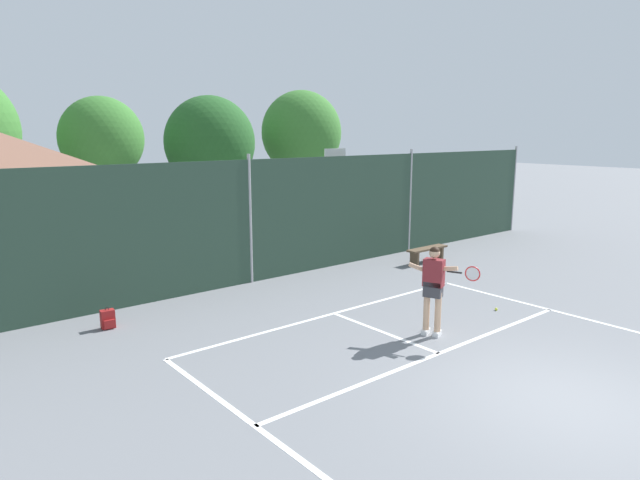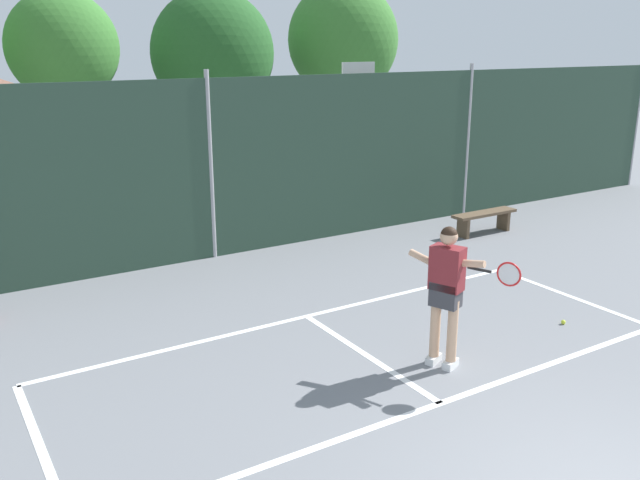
{
  "view_description": "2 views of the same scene",
  "coord_description": "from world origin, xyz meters",
  "px_view_note": "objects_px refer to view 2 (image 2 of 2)",
  "views": [
    {
      "loc": [
        -7.94,
        -3.64,
        4.11
      ],
      "look_at": [
        1.1,
        7.34,
        1.31
      ],
      "focal_mm": 30.92,
      "sensor_mm": 36.0,
      "label": 1
    },
    {
      "loc": [
        -4.84,
        -2.69,
        4.02
      ],
      "look_at": [
        0.56,
        6.01,
        1.0
      ],
      "focal_mm": 37.92,
      "sensor_mm": 36.0,
      "label": 2
    }
  ],
  "objects_px": {
    "tennis_player": "(447,284)",
    "courtside_bench": "(484,217)",
    "tennis_ball": "(563,322)",
    "basketball_hoop": "(357,116)"
  },
  "relations": [
    {
      "from": "tennis_ball",
      "to": "basketball_hoop",
      "type": "bearing_deg",
      "value": 79.31
    },
    {
      "from": "tennis_ball",
      "to": "courtside_bench",
      "type": "xyz_separation_m",
      "value": [
        2.55,
        4.19,
        0.33
      ]
    },
    {
      "from": "basketball_hoop",
      "to": "courtside_bench",
      "type": "relative_size",
      "value": 2.22
    },
    {
      "from": "basketball_hoop",
      "to": "tennis_ball",
      "type": "xyz_separation_m",
      "value": [
        -1.4,
        -7.42,
        -2.28
      ]
    },
    {
      "from": "basketball_hoop",
      "to": "courtside_bench",
      "type": "bearing_deg",
      "value": -70.49
    },
    {
      "from": "tennis_ball",
      "to": "courtside_bench",
      "type": "relative_size",
      "value": 0.04
    },
    {
      "from": "basketball_hoop",
      "to": "tennis_player",
      "type": "distance_m",
      "value": 8.48
    },
    {
      "from": "tennis_ball",
      "to": "tennis_player",
      "type": "bearing_deg",
      "value": -178.65
    },
    {
      "from": "tennis_player",
      "to": "courtside_bench",
      "type": "height_order",
      "value": "tennis_player"
    },
    {
      "from": "courtside_bench",
      "to": "tennis_player",
      "type": "bearing_deg",
      "value": -139.34
    }
  ]
}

